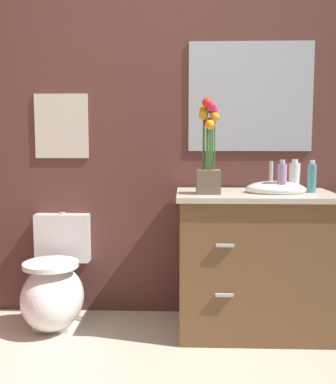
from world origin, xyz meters
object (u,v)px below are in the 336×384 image
object	(u,v)px
vanity_cabinet	(254,261)
flower_vase	(208,158)
soap_bottle	(312,178)
lotion_bottle	(294,177)
wall_mirror	(251,97)
toilet	(55,288)
wall_poster	(61,126)
hand_wash_bottle	(282,178)

from	to	relation	value
vanity_cabinet	flower_vase	distance (m)	0.69
soap_bottle	lotion_bottle	size ratio (longest dim) A/B	0.98
wall_mirror	soap_bottle	bearing A→B (deg)	-39.46
flower_vase	soap_bottle	size ratio (longest dim) A/B	2.86
toilet	soap_bottle	world-z (taller)	soap_bottle
flower_vase	soap_bottle	xyz separation A→B (m)	(0.62, 0.08, -0.12)
soap_bottle	wall_mirror	distance (m)	0.66
toilet	vanity_cabinet	size ratio (longest dim) A/B	0.66
vanity_cabinet	wall_poster	world-z (taller)	wall_poster
soap_bottle	hand_wash_bottle	world-z (taller)	hand_wash_bottle
toilet	wall_poster	bearing A→B (deg)	90.00
toilet	vanity_cabinet	world-z (taller)	vanity_cabinet
hand_wash_bottle	wall_poster	bearing A→B (deg)	165.41
vanity_cabinet	lotion_bottle	distance (m)	0.56
lotion_bottle	hand_wash_bottle	world-z (taller)	hand_wash_bottle
flower_vase	wall_mirror	world-z (taller)	wall_mirror
toilet	soap_bottle	size ratio (longest dim) A/B	3.56
toilet	wall_poster	xyz separation A→B (m)	(0.00, 0.27, 1.02)
flower_vase	toilet	bearing A→B (deg)	174.69
flower_vase	soap_bottle	world-z (taller)	flower_vase
vanity_cabinet	wall_mirror	bearing A→B (deg)	90.53
flower_vase	wall_poster	xyz separation A→B (m)	(-0.95, 0.36, 0.19)
vanity_cabinet	flower_vase	bearing A→B (deg)	-167.79
hand_wash_bottle	wall_poster	size ratio (longest dim) A/B	0.47
soap_bottle	vanity_cabinet	bearing A→B (deg)	-177.13
lotion_bottle	wall_poster	bearing A→B (deg)	169.89
vanity_cabinet	lotion_bottle	bearing A→B (deg)	7.52
toilet	lotion_bottle	distance (m)	1.64
flower_vase	hand_wash_bottle	xyz separation A→B (m)	(0.43, -0.00, -0.12)
vanity_cabinet	flower_vase	xyz separation A→B (m)	(-0.29, -0.06, 0.63)
lotion_bottle	soap_bottle	bearing A→B (deg)	-7.99
vanity_cabinet	lotion_bottle	size ratio (longest dim) A/B	5.25
vanity_cabinet	soap_bottle	size ratio (longest dim) A/B	5.36
toilet	soap_bottle	xyz separation A→B (m)	(1.58, -0.01, 0.71)
flower_vase	lotion_bottle	distance (m)	0.54
lotion_bottle	wall_mirror	xyz separation A→B (m)	(-0.24, 0.26, 0.50)
vanity_cabinet	hand_wash_bottle	size ratio (longest dim) A/B	5.21
soap_bottle	wall_mirror	bearing A→B (deg)	140.54
toilet	wall_mirror	xyz separation A→B (m)	(1.24, 0.27, 1.21)
vanity_cabinet	wall_mirror	xyz separation A→B (m)	(-0.00, 0.29, 1.01)
toilet	wall_poster	world-z (taller)	wall_poster
hand_wash_bottle	flower_vase	bearing A→B (deg)	179.51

